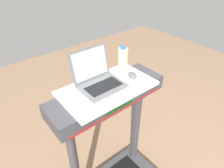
# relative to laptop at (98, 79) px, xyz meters

# --- Properties ---
(desk_board) EXTENTS (0.67, 0.38, 0.02)m
(desk_board) POSITION_rel_laptop_xyz_m (0.03, -0.06, -0.06)
(desk_board) COLOR white
(desk_board) RESTS_ON treadmill_base
(laptop) EXTENTS (0.30, 0.28, 0.24)m
(laptop) POSITION_rel_laptop_xyz_m (0.00, 0.00, 0.00)
(laptop) COLOR #515459
(laptop) RESTS_ON desk_board
(computer_mouse) EXTENTS (0.09, 0.11, 0.03)m
(computer_mouse) POSITION_rel_laptop_xyz_m (0.26, -0.08, -0.03)
(computer_mouse) COLOR #4C4C51
(computer_mouse) RESTS_ON desk_board
(water_bottle) EXTENTS (0.08, 0.08, 0.21)m
(water_bottle) POSITION_rel_laptop_xyz_m (0.26, 0.03, 0.05)
(water_bottle) COLOR beige
(water_bottle) RESTS_ON desk_board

